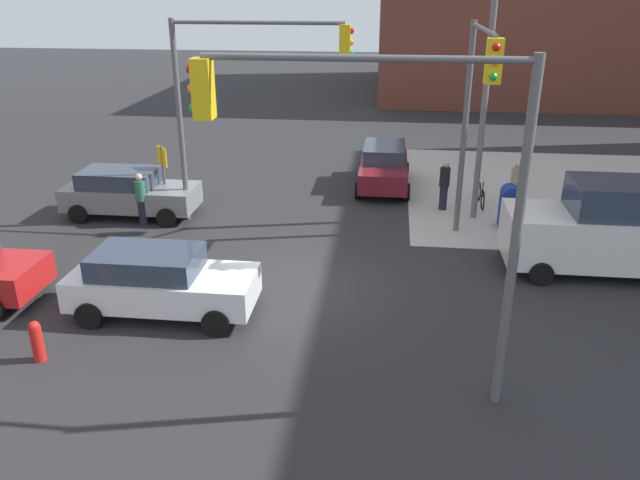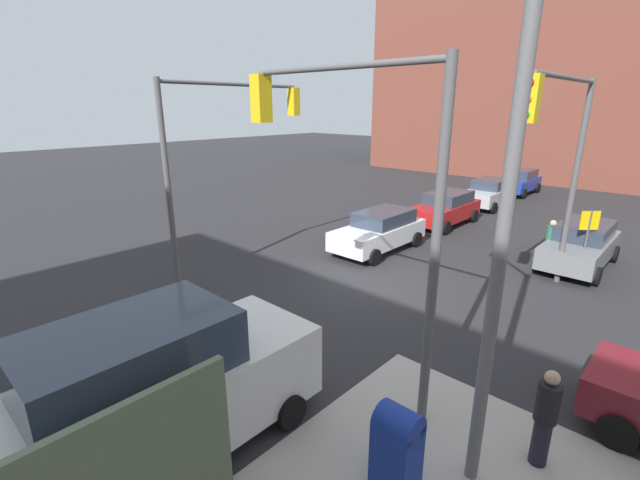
% 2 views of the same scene
% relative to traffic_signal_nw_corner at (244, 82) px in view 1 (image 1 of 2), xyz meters
% --- Properties ---
extents(ground_plane, '(120.00, 120.00, 0.00)m').
position_rel_traffic_signal_nw_corner_xyz_m(ground_plane, '(2.34, -4.50, -4.64)').
color(ground_plane, '#28282B').
extents(sidewalk_corner, '(12.00, 12.00, 0.01)m').
position_rel_traffic_signal_nw_corner_xyz_m(sidewalk_corner, '(11.34, 4.50, -4.64)').
color(sidewalk_corner, '#ADA89E').
rests_on(sidewalk_corner, ground).
extents(traffic_signal_nw_corner, '(5.64, 0.36, 6.50)m').
position_rel_traffic_signal_nw_corner_xyz_m(traffic_signal_nw_corner, '(0.00, 0.00, 0.00)').
color(traffic_signal_nw_corner, '#59595B').
rests_on(traffic_signal_nw_corner, ground).
extents(traffic_signal_se_corner, '(5.75, 0.36, 6.50)m').
position_rel_traffic_signal_nw_corner_xyz_m(traffic_signal_se_corner, '(4.64, -9.00, 0.01)').
color(traffic_signal_se_corner, '#59595B').
rests_on(traffic_signal_se_corner, ground).
extents(traffic_signal_ne_corner, '(0.36, 4.78, 6.50)m').
position_rel_traffic_signal_nw_corner_xyz_m(traffic_signal_ne_corner, '(6.84, -1.79, -0.05)').
color(traffic_signal_ne_corner, '#59595B').
rests_on(traffic_signal_ne_corner, ground).
extents(street_lamp_corner, '(2.01, 2.04, 8.00)m').
position_rel_traffic_signal_nw_corner_xyz_m(street_lamp_corner, '(7.29, 1.03, 0.06)').
color(street_lamp_corner, slate).
rests_on(street_lamp_corner, ground).
extents(warning_sign_two_way, '(0.48, 0.48, 2.40)m').
position_rel_traffic_signal_nw_corner_xyz_m(warning_sign_two_way, '(-3.06, 0.47, -3.00)').
color(warning_sign_two_way, '#4C4C4C').
rests_on(warning_sign_two_way, ground).
extents(mailbox_blue, '(0.56, 0.64, 1.43)m').
position_rel_traffic_signal_nw_corner_xyz_m(mailbox_blue, '(8.54, 0.50, -3.88)').
color(mailbox_blue, navy).
rests_on(mailbox_blue, ground).
extents(fire_hydrant, '(0.26, 0.26, 0.94)m').
position_rel_traffic_signal_nw_corner_xyz_m(fire_hydrant, '(-2.66, -8.70, -4.15)').
color(fire_hydrant, red).
rests_on(fire_hydrant, ground).
extents(coupe_white, '(4.44, 2.02, 1.62)m').
position_rel_traffic_signal_nw_corner_xyz_m(coupe_white, '(-0.78, -6.38, -3.80)').
color(coupe_white, white).
rests_on(coupe_white, ground).
extents(sedan_gray, '(4.48, 2.02, 1.62)m').
position_rel_traffic_signal_nw_corner_xyz_m(sedan_gray, '(-4.25, 0.13, -3.80)').
color(sedan_gray, slate).
rests_on(sedan_gray, ground).
extents(hatchback_maroon, '(2.02, 4.35, 1.62)m').
position_rel_traffic_signal_nw_corner_xyz_m(hatchback_maroon, '(4.38, 4.45, -3.80)').
color(hatchback_maroon, maroon).
rests_on(hatchback_maroon, ground).
extents(van_white_delivery, '(5.40, 2.32, 2.62)m').
position_rel_traffic_signal_nw_corner_xyz_m(van_white_delivery, '(10.69, -2.70, -3.36)').
color(van_white_delivery, white).
rests_on(van_white_delivery, ground).
extents(pedestrian_crossing, '(0.36, 0.36, 1.77)m').
position_rel_traffic_signal_nw_corner_xyz_m(pedestrian_crossing, '(-3.46, -0.70, -3.71)').
color(pedestrian_crossing, '#2D664C').
rests_on(pedestrian_crossing, ground).
extents(pedestrian_waiting, '(0.36, 0.36, 1.57)m').
position_rel_traffic_signal_nw_corner_xyz_m(pedestrian_waiting, '(9.14, 2.90, -3.83)').
color(pedestrian_waiting, '#9E937A').
rests_on(pedestrian_waiting, ground).
extents(pedestrian_walking_north, '(0.36, 0.36, 1.77)m').
position_rel_traffic_signal_nw_corner_xyz_m(pedestrian_walking_north, '(6.54, 2.00, -3.72)').
color(pedestrian_walking_north, black).
rests_on(pedestrian_walking_north, ground).
extents(bicycle_leaning_on_fence, '(0.05, 1.75, 0.97)m').
position_rel_traffic_signal_nw_corner_xyz_m(bicycle_leaning_on_fence, '(7.94, 2.70, -4.29)').
color(bicycle_leaning_on_fence, black).
rests_on(bicycle_leaning_on_fence, ground).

